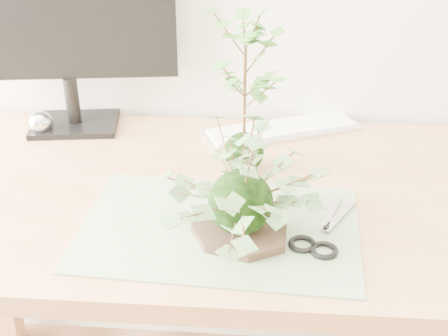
% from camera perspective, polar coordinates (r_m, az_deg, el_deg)
% --- Properties ---
extents(desk, '(1.60, 0.70, 0.74)m').
position_cam_1_polar(desk, '(1.30, 3.23, -5.50)').
color(desk, tan).
rests_on(desk, ground_plane).
extents(cutting_mat, '(0.52, 0.36, 0.00)m').
position_cam_1_polar(cutting_mat, '(1.13, -0.44, -5.50)').
color(cutting_mat, gray).
rests_on(cutting_mat, desk).
extents(stone_dish, '(0.23, 0.23, 0.01)m').
position_cam_1_polar(stone_dish, '(1.10, 1.48, -5.99)').
color(stone_dish, black).
rests_on(stone_dish, cutting_mat).
extents(ivy_kokedama, '(0.36, 0.36, 0.23)m').
position_cam_1_polar(ivy_kokedama, '(1.04, 1.56, -0.69)').
color(ivy_kokedama, black).
rests_on(ivy_kokedama, stone_dish).
extents(maple_kokedama, '(0.22, 0.22, 0.35)m').
position_cam_1_polar(maple_kokedama, '(1.23, 1.95, 10.01)').
color(maple_kokedama, black).
rests_on(maple_kokedama, desk).
extents(keyboard, '(0.39, 0.25, 0.01)m').
position_cam_1_polar(keyboard, '(1.50, 5.31, 3.55)').
color(keyboard, silver).
rests_on(keyboard, desk).
extents(monitor, '(0.51, 0.17, 0.45)m').
position_cam_1_polar(monitor, '(1.48, -14.47, 12.91)').
color(monitor, black).
rests_on(monitor, desk).
extents(foil_ball, '(0.06, 0.06, 0.06)m').
position_cam_1_polar(foil_ball, '(1.53, -16.45, 3.98)').
color(foil_ball, silver).
rests_on(foil_ball, desk).
extents(scissors, '(0.10, 0.21, 0.01)m').
position_cam_1_polar(scissors, '(1.11, 9.23, -6.56)').
color(scissors, '#99999B').
rests_on(scissors, cutting_mat).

